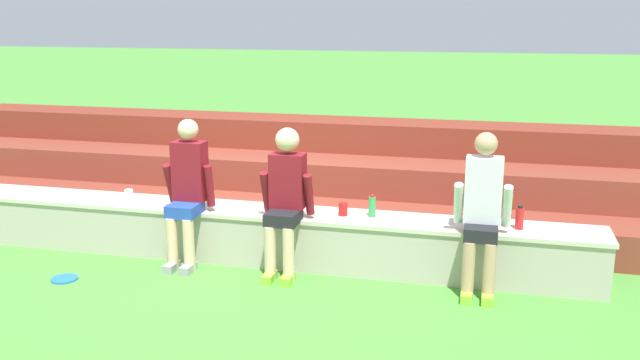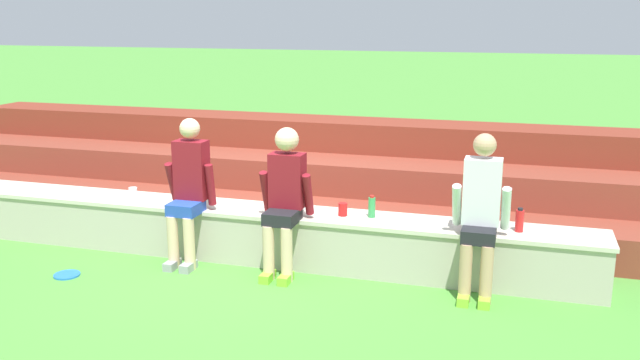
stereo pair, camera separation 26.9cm
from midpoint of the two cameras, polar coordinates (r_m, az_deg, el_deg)
ground_plane at (r=6.94m, az=-6.09°, el=-7.11°), size 80.00×80.00×0.00m
stone_seating_wall at (r=7.08m, az=-5.34°, el=-4.25°), size 7.08×0.56×0.54m
brick_bleachers at (r=8.65m, az=-0.98°, el=0.21°), size 9.68×2.11×1.13m
person_far_left at (r=6.89m, az=-9.83°, el=-0.64°), size 0.50×0.54×1.46m
person_left_of_center at (r=6.50m, az=-1.80°, el=-1.38°), size 0.51×0.57×1.42m
person_center at (r=6.17m, az=14.47°, el=-2.60°), size 0.50×0.52×1.46m
water_bottle_near_right at (r=6.64m, az=5.50°, el=-2.26°), size 0.07×0.07×0.22m
water_bottle_center_gap at (r=6.48m, az=17.47°, el=-3.25°), size 0.08×0.08×0.22m
plastic_cup_left_end at (r=7.49m, az=-14.35°, el=-1.10°), size 0.09×0.09×0.13m
plastic_cup_right_end at (r=6.68m, az=3.07°, el=-2.47°), size 0.09×0.09×0.13m
frisbee at (r=7.03m, az=-19.35°, el=-7.49°), size 0.25×0.25×0.02m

